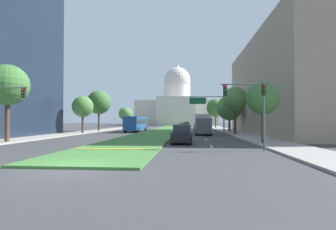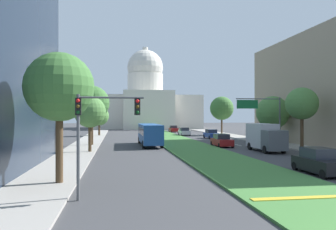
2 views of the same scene
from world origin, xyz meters
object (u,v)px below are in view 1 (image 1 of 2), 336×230
Objects in this scene: sedan_distant at (198,126)px; city_bus at (136,123)px; street_tree_left_near at (8,85)px; traffic_light_near_left at (1,103)px; sedan_very_far at (187,125)px; street_tree_right_mid at (235,99)px; sedan_midblock at (184,128)px; street_tree_right_near at (263,98)px; overhead_guide_sign at (210,106)px; street_tree_right_distant at (216,108)px; street_tree_left_distant at (125,114)px; capitol_building at (177,106)px; box_truck_delivery at (203,124)px; street_tree_left_far at (99,103)px; street_tree_right_far at (229,108)px; street_tree_left_mid at (83,107)px; traffic_light_near_right at (252,101)px; sedan_far_horizon at (186,125)px; sedan_lead_stopped at (182,135)px.

city_bus reaches higher than sedan_distant.
city_bus is at bearing 72.76° from street_tree_left_near.
traffic_light_near_left reaches higher than sedan_very_far.
city_bus reaches higher than sedan_very_far.
street_tree_right_mid is 1.66× the size of sedan_midblock.
street_tree_right_near is at bearing -90.69° from street_tree_right_mid.
overhead_guide_sign is 6.64m from sedan_midblock.
city_bus is (-9.60, -37.37, 0.99)m from sedan_very_far.
city_bus is at bearing -127.24° from street_tree_right_distant.
street_tree_left_near is 1.31× the size of street_tree_left_distant.
street_tree_left_distant is (-0.17, 49.04, -1.74)m from street_tree_left_near.
street_tree_right_mid is (12.76, -73.90, -2.75)m from capitol_building.
box_truck_delivery reaches higher than city_bus.
street_tree_left_far is 1.99× the size of sedan_very_far.
street_tree_right_distant is at bearing -0.44° from street_tree_left_distant.
street_tree_left_far is 1.18× the size of street_tree_right_far.
street_tree_left_far reaches higher than traffic_light_near_left.
street_tree_right_far reaches higher than street_tree_left_mid.
sedan_very_far is at bearing -80.41° from capitol_building.
sedan_distant is (-2.69, 43.33, -3.02)m from traffic_light_near_right.
sedan_lead_stopped is at bearing -89.70° from sedan_far_horizon.
overhead_guide_sign is 7.03m from street_tree_right_far.
capitol_building is at bearing 99.59° from sedan_very_far.
sedan_distant is at bearing 62.11° from street_tree_left_near.
street_tree_right_distant is 16.93m from sedan_very_far.
sedan_midblock is (-5.85, 27.27, -2.99)m from traffic_light_near_right.
sedan_very_far is at bearing 37.95° from street_tree_left_distant.
street_tree_right_distant is 29.65m from city_bus.
sedan_midblock is at bearing 149.08° from overhead_guide_sign.
sedan_very_far is at bearing 69.35° from street_tree_left_mid.
street_tree_right_mid reaches higher than sedan_very_far.
sedan_very_far is at bearing 89.58° from sedan_far_horizon.
street_tree_right_far is 1.67× the size of sedan_far_horizon.
capitol_building reaches higher than street_tree_right_far.
capitol_building is 7.92× the size of sedan_distant.
overhead_guide_sign reaches higher than sedan_lead_stopped.
street_tree_left_distant is 1.45× the size of sedan_far_horizon.
street_tree_left_mid is at bearing 88.60° from street_tree_left_near.
traffic_light_near_right is 67.80m from sedan_very_far.
street_tree_left_near is at bearing -89.80° from street_tree_left_distant.
street_tree_right_near is 16.45m from street_tree_right_mid.
overhead_guide_sign is 19.54m from sedan_lead_stopped.
traffic_light_near_left is 0.82× the size of street_tree_left_mid.
street_tree_left_mid reaches higher than sedan_far_horizon.
overhead_guide_sign is at bearing 92.85° from traffic_light_near_right.
street_tree_right_mid is 1.24× the size of street_tree_left_distant.
street_tree_left_mid reaches higher than traffic_light_near_right.
capitol_building is 65.86m from city_bus.
traffic_light_near_left is 1.13× the size of sedan_lead_stopped.
street_tree_left_near is at bearing -176.29° from sedan_lead_stopped.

